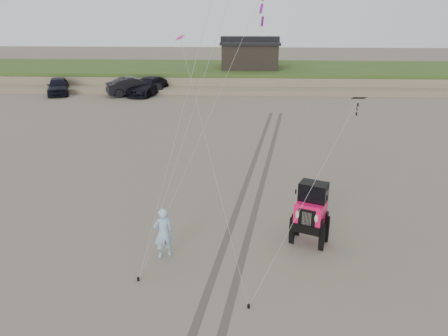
{
  "coord_description": "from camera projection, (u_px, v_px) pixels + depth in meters",
  "views": [
    {
      "loc": [
        1.33,
        -12.51,
        8.48
      ],
      "look_at": [
        0.65,
        3.0,
        2.6
      ],
      "focal_mm": 35.0,
      "sensor_mm": 36.0,
      "label": 1
    }
  ],
  "objects": [
    {
      "name": "cabin",
      "position": [
        250.0,
        54.0,
        48.09
      ],
      "size": [
        6.4,
        5.4,
        3.35
      ],
      "color": "black",
      "rests_on": "dune_ridge"
    },
    {
      "name": "truck_c",
      "position": [
        148.0,
        86.0,
        42.97
      ],
      "size": [
        4.03,
        6.13,
        1.65
      ],
      "primitive_type": "imported",
      "rotation": [
        0.0,
        0.0,
        -0.33
      ],
      "color": "black",
      "rests_on": "ground"
    },
    {
      "name": "man",
      "position": [
        163.0,
        233.0,
        15.28
      ],
      "size": [
        0.81,
        0.7,
        1.88
      ],
      "primitive_type": "imported",
      "rotation": [
        0.0,
        0.0,
        3.58
      ],
      "color": "#90CFDF",
      "rests_on": "ground"
    },
    {
      "name": "stake_main",
      "position": [
        138.0,
        279.0,
        14.21
      ],
      "size": [
        0.08,
        0.08,
        0.12
      ],
      "primitive_type": "cylinder",
      "color": "black",
      "rests_on": "ground"
    },
    {
      "name": "dune_ridge",
      "position": [
        232.0,
        75.0,
        49.49
      ],
      "size": [
        160.0,
        14.25,
        1.73
      ],
      "color": "#7A6B54",
      "rests_on": "ground"
    },
    {
      "name": "truck_b",
      "position": [
        134.0,
        86.0,
        42.57
      ],
      "size": [
        5.6,
        3.87,
        1.75
      ],
      "primitive_type": "imported",
      "rotation": [
        0.0,
        0.0,
        1.99
      ],
      "color": "black",
      "rests_on": "ground"
    },
    {
      "name": "stake_aux",
      "position": [
        249.0,
        306.0,
        12.94
      ],
      "size": [
        0.08,
        0.08,
        0.12
      ],
      "primitive_type": "cylinder",
      "color": "black",
      "rests_on": "ground"
    },
    {
      "name": "tire_tracks",
      "position": [
        255.0,
        181.0,
        22.14
      ],
      "size": [
        5.22,
        29.74,
        0.01
      ],
      "color": "#4C443D",
      "rests_on": "ground"
    },
    {
      "name": "ground",
      "position": [
        201.0,
        271.0,
        14.75
      ],
      "size": [
        160.0,
        160.0,
        0.0
      ],
      "primitive_type": "plane",
      "color": "#6B6054",
      "rests_on": "ground"
    },
    {
      "name": "truck_a",
      "position": [
        58.0,
        86.0,
        43.05
      ],
      "size": [
        3.41,
        5.19,
        1.64
      ],
      "primitive_type": "imported",
      "rotation": [
        0.0,
        0.0,
        0.33
      ],
      "color": "black",
      "rests_on": "ground"
    },
    {
      "name": "jeep",
      "position": [
        310.0,
        220.0,
        16.14
      ],
      "size": [
        4.1,
        5.58,
        1.91
      ],
      "primitive_type": null,
      "rotation": [
        0.0,
        0.0,
        -0.42
      ],
      "color": "#FA1256",
      "rests_on": "ground"
    }
  ]
}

